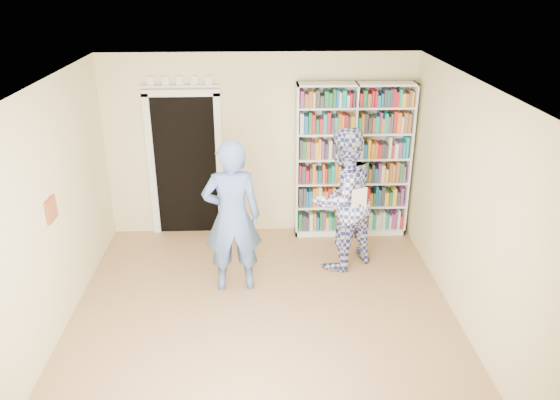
% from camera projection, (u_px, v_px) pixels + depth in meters
% --- Properties ---
extents(floor, '(5.00, 5.00, 0.00)m').
position_uv_depth(floor, '(264.00, 325.00, 6.22)').
color(floor, '#A37C4F').
rests_on(floor, ground).
extents(ceiling, '(5.00, 5.00, 0.00)m').
position_uv_depth(ceiling, '(260.00, 89.00, 5.16)').
color(ceiling, white).
rests_on(ceiling, wall_back).
extents(wall_back, '(4.50, 0.00, 4.50)m').
position_uv_depth(wall_back, '(260.00, 146.00, 7.99)').
color(wall_back, beige).
rests_on(wall_back, floor).
extents(wall_left, '(0.00, 5.00, 5.00)m').
position_uv_depth(wall_left, '(43.00, 222.00, 5.61)').
color(wall_left, beige).
rests_on(wall_left, floor).
extents(wall_right, '(0.00, 5.00, 5.00)m').
position_uv_depth(wall_right, '(474.00, 215.00, 5.78)').
color(wall_right, beige).
rests_on(wall_right, floor).
extents(bookshelf, '(1.67, 0.31, 2.30)m').
position_uv_depth(bookshelf, '(353.00, 161.00, 7.97)').
color(bookshelf, white).
rests_on(bookshelf, floor).
extents(doorway, '(1.10, 0.08, 2.43)m').
position_uv_depth(doorway, '(185.00, 159.00, 7.99)').
color(doorway, black).
rests_on(doorway, floor).
extents(wall_art, '(0.03, 0.25, 0.25)m').
position_uv_depth(wall_art, '(51.00, 210.00, 5.77)').
color(wall_art, brown).
rests_on(wall_art, wall_left).
extents(man_blue, '(0.75, 0.53, 1.95)m').
position_uv_depth(man_blue, '(232.00, 217.00, 6.60)').
color(man_blue, '#4F6EB0').
rests_on(man_blue, floor).
extents(man_plaid, '(1.19, 1.13, 1.93)m').
position_uv_depth(man_plaid, '(342.00, 199.00, 7.13)').
color(man_plaid, navy).
rests_on(man_plaid, floor).
extents(paper_sheet, '(0.21, 0.09, 0.31)m').
position_uv_depth(paper_sheet, '(359.00, 200.00, 6.87)').
color(paper_sheet, white).
rests_on(paper_sheet, man_plaid).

